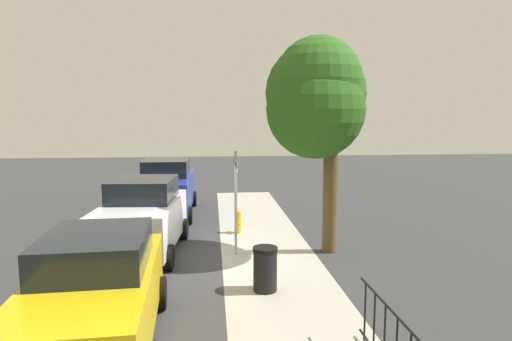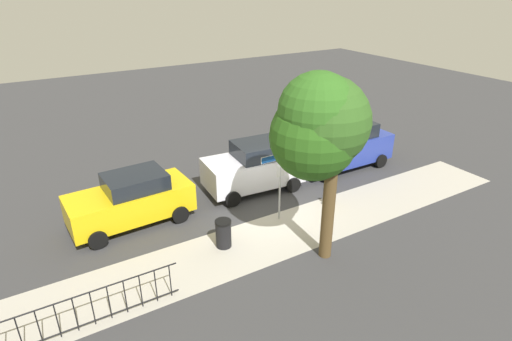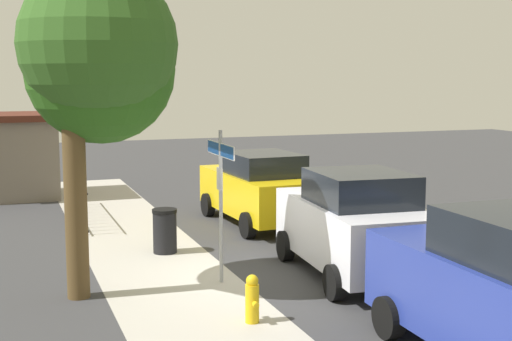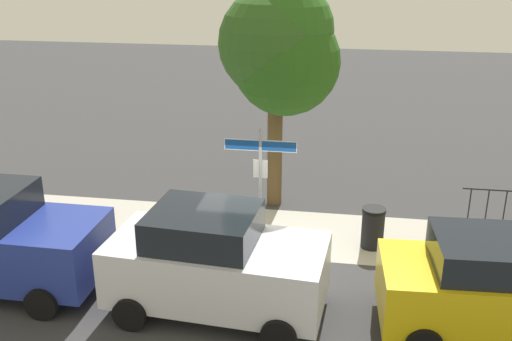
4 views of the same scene
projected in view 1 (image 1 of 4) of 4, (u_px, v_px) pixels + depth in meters
name	position (u px, v px, depth m)	size (l,w,h in m)	color
ground_plane	(222.00, 257.00, 11.81)	(60.00, 60.00, 0.00)	#38383A
sidewalk_strip	(280.00, 283.00, 9.97)	(24.00, 2.60, 0.00)	#B0ABA0
street_sign	(236.00, 183.00, 11.79)	(1.60, 0.07, 2.89)	#9EA0A5
shade_tree	(316.00, 97.00, 11.55)	(2.98, 2.74, 5.91)	brown
car_blue	(166.00, 188.00, 16.83)	(4.64, 2.17, 2.15)	#273899
car_white	(142.00, 217.00, 12.11)	(4.19, 2.39, 2.07)	white
car_yellow	(95.00, 294.00, 7.01)	(4.42, 2.23, 1.91)	yellow
fire_hydrant	(238.00, 221.00, 14.25)	(0.42, 0.22, 0.78)	yellow
trash_bin	(265.00, 269.00, 9.49)	(0.55, 0.55, 0.98)	black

